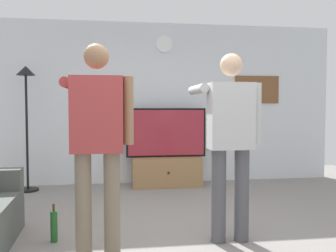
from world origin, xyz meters
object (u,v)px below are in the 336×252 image
Objects in this scene: television at (166,133)px; person_standing_nearer_lamp at (97,136)px; tv_stand at (167,171)px; floor_lamp at (26,102)px; person_standing_nearer_couch at (230,136)px; beverage_bottle at (54,226)px; framed_picture at (257,90)px; wall_clock at (164,44)px.

television is 0.72× the size of person_standing_nearer_lamp.
tv_stand is 2.44m from floor_lamp.
beverage_bottle is (-1.66, 0.20, -0.86)m from person_standing_nearer_couch.
person_standing_nearer_lamp is 1.24m from person_standing_nearer_couch.
television is at bearing 59.41° from beverage_bottle.
tv_stand is 3.04× the size of beverage_bottle.
beverage_bottle is (-1.39, -2.30, -0.08)m from tv_stand.
beverage_bottle is at bearing -121.09° from tv_stand.
person_standing_nearer_lamp reaches higher than television.
person_standing_nearer_lamp reaches higher than tv_stand.
person_standing_nearer_couch is (1.23, 0.18, -0.02)m from person_standing_nearer_lamp.
floor_lamp is 2.65m from beverage_bottle.
person_standing_nearer_lamp is 4.95× the size of beverage_bottle.
person_standing_nearer_couch is (2.43, -2.43, -0.35)m from floor_lamp.
person_standing_nearer_couch is at bearing -83.94° from television.
television is 1.81m from framed_picture.
beverage_bottle is at bearing 173.20° from person_standing_nearer_couch.
floor_lamp is at bearing 114.72° from person_standing_nearer_lamp.
person_standing_nearer_couch is at bearing -84.47° from wall_clock.
framed_picture is (1.64, 0.30, 1.36)m from tv_stand.
tv_stand is 0.85× the size of television.
television is at bearing 70.64° from person_standing_nearer_lamp.
person_standing_nearer_lamp is (1.20, -2.61, -0.33)m from floor_lamp.
person_standing_nearer_couch is at bearing -45.05° from floor_lamp.
tv_stand is 0.61× the size of person_standing_nearer_lamp.
floor_lamp is 5.21× the size of beverage_bottle.
floor_lamp is at bearing -174.50° from framed_picture.
beverage_bottle is (0.77, -2.23, -1.21)m from floor_lamp.
wall_clock reaches higher than person_standing_nearer_lamp.
framed_picture is 3.82m from floor_lamp.
person_standing_nearer_couch reaches higher than television.
floor_lamp reaches higher than person_standing_nearer_couch.
beverage_bottle is at bearing -139.39° from framed_picture.
television reaches higher than beverage_bottle.
person_standing_nearer_lamp is at bearing -107.87° from wall_clock.
television is (0.00, 0.05, 0.63)m from tv_stand.
person_standing_nearer_couch is at bearing -83.83° from tv_stand.
wall_clock is 0.16× the size of person_standing_nearer_couch.
floor_lamp is (-2.16, -0.07, 1.13)m from tv_stand.
framed_picture is at bearing 40.61° from beverage_bottle.
wall_clock is at bearing 95.53° from person_standing_nearer_couch.
floor_lamp reaches higher than framed_picture.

